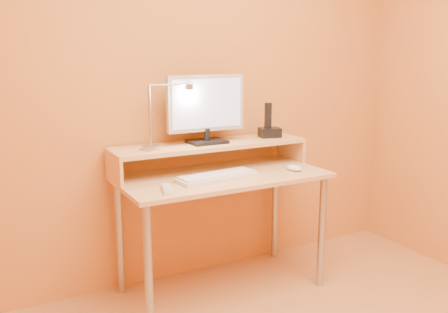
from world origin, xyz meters
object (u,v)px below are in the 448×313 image
keyboard (217,177)px  mouse (294,168)px  phone_dock (270,132)px  lamp_base (151,147)px  monitor_panel (206,103)px  remote_control (167,189)px

keyboard → mouse: size_ratio=4.41×
mouse → phone_dock: bearing=70.9°
lamp_base → keyboard: 0.41m
monitor_panel → remote_control: (-0.39, -0.33, -0.39)m
monitor_panel → phone_dock: 0.49m
lamp_base → remote_control: lamp_base is taller
monitor_panel → remote_control: size_ratio=3.03×
lamp_base → phone_dock: size_ratio=0.77×
monitor_panel → mouse: 0.65m
lamp_base → mouse: size_ratio=0.95×
mouse → remote_control: (-0.83, -0.04, -0.01)m
keyboard → remote_control: keyboard is taller
phone_dock → keyboard: phone_dock is taller
phone_dock → mouse: 0.33m
lamp_base → keyboard: size_ratio=0.22×
phone_dock → mouse: size_ratio=1.23×
remote_control → keyboard: bearing=29.9°
lamp_base → remote_control: 0.34m
monitor_panel → lamp_base: size_ratio=4.84×
lamp_base → mouse: lamp_base is taller
monitor_panel → keyboard: 0.46m
lamp_base → phone_dock: (0.81, 0.03, 0.02)m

